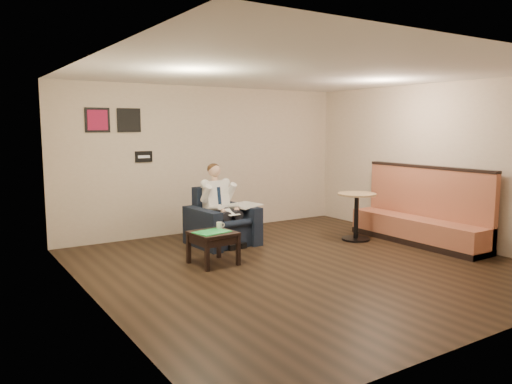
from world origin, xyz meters
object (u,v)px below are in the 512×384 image
cafe_table (356,217)px  armchair (222,217)px  side_table (213,248)px  coffee_mug (219,225)px  smartphone (210,229)px  seated_man (226,207)px  banquette (418,206)px  green_folder (212,232)px

cafe_table → armchair: bearing=155.3°
side_table → cafe_table: (2.92, 0.02, 0.18)m
coffee_mug → cafe_table: size_ratio=0.12×
smartphone → coffee_mug: bearing=-7.1°
seated_man → side_table: seated_man is taller
smartphone → cafe_table: 2.89m
armchair → seated_man: (0.01, -0.13, 0.18)m
side_table → banquette: banquette is taller
armchair → cafe_table: 2.42m
side_table → banquette: size_ratio=0.23×
banquette → smartphone: bearing=165.9°
green_folder → seated_man: bearing=50.3°
cafe_table → banquette: bearing=-45.2°
green_folder → coffee_mug: 0.28m
armchair → banquette: 3.43m
armchair → smartphone: armchair is taller
seated_man → green_folder: bearing=-133.9°
armchair → green_folder: 1.30m
banquette → green_folder: bearing=169.2°
seated_man → banquette: 3.36m
armchair → banquette: (2.94, -1.76, 0.18)m
banquette → seated_man: bearing=150.8°
side_table → cafe_table: cafe_table is taller
armchair → cafe_table: (2.20, -1.01, -0.06)m
seated_man → coffee_mug: size_ratio=12.91×
cafe_table → green_folder: bearing=-179.1°
green_folder → coffee_mug: (0.22, 0.17, 0.05)m
green_folder → armchair: bearing=54.2°
armchair → green_folder: armchair is taller
seated_man → armchair: bearing=90.0°
coffee_mug → smartphone: (-0.14, 0.03, -0.05)m
seated_man → side_table: (-0.74, -0.90, -0.42)m
armchair → seated_man: size_ratio=0.75×
side_table → coffee_mug: coffee_mug is taller
coffee_mug → side_table: bearing=-142.3°
green_folder → cafe_table: cafe_table is taller
green_folder → cafe_table: (2.96, 0.05, -0.07)m
banquette → cafe_table: size_ratio=3.05×
coffee_mug → smartphone: size_ratio=0.68×
green_folder → cafe_table: 2.96m
side_table → smartphone: 0.31m
armchair → smartphone: (-0.69, -0.85, 0.01)m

